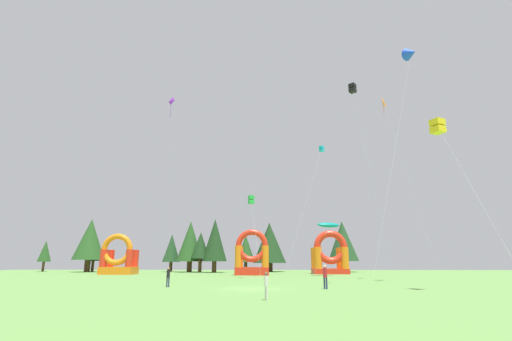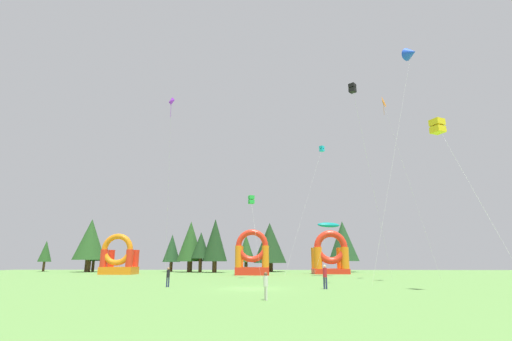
% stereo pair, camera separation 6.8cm
% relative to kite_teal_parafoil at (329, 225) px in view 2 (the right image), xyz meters
% --- Properties ---
extents(ground_plane, '(120.00, 120.00, 0.00)m').
position_rel_kite_teal_parafoil_xyz_m(ground_plane, '(-10.42, -25.30, -7.39)').
color(ground_plane, '#5B8C42').
extents(kite_teal_parafoil, '(4.43, 2.27, 7.93)m').
position_rel_kite_teal_parafoil_xyz_m(kite_teal_parafoil, '(0.00, 0.00, 0.00)').
color(kite_teal_parafoil, '#0C7F7A').
rests_on(kite_teal_parafoil, ground_plane).
extents(kite_cyan_box, '(7.42, 6.50, 21.12)m').
position_rel_kite_teal_parafoil_xyz_m(kite_cyan_box, '(0.09, 4.26, 13.17)').
color(kite_cyan_box, '#19B7CC').
rests_on(kite_cyan_box, ground_plane).
extents(kite_yellow_box, '(2.85, 5.16, 13.06)m').
position_rel_kite_teal_parafoil_xyz_m(kite_yellow_box, '(4.29, -28.51, 5.10)').
color(kite_yellow_box, yellow).
rests_on(kite_yellow_box, ground_plane).
extents(kite_green_box, '(1.76, 3.57, 10.47)m').
position_rel_kite_teal_parafoil_xyz_m(kite_green_box, '(-11.29, -8.46, 2.53)').
color(kite_green_box, green).
rests_on(kite_green_box, ground_plane).
extents(kite_orange_diamond, '(5.98, 1.93, 22.30)m').
position_rel_kite_teal_parafoil_xyz_m(kite_orange_diamond, '(5.62, -12.05, 14.15)').
color(kite_orange_diamond, orange).
rests_on(kite_orange_diamond, ground_plane).
extents(kite_purple_diamond, '(1.45, 6.04, 22.09)m').
position_rel_kite_teal_parafoil_xyz_m(kite_purple_diamond, '(-21.22, -13.53, 13.84)').
color(kite_purple_diamond, purple).
rests_on(kite_purple_diamond, ground_plane).
extents(kite_blue_delta, '(8.05, 4.35, 25.84)m').
position_rel_kite_teal_parafoil_xyz_m(kite_blue_delta, '(7.13, -18.42, 17.56)').
color(kite_blue_delta, blue).
rests_on(kite_blue_delta, ground_plane).
extents(kite_black_box, '(4.34, 5.10, 19.54)m').
position_rel_kite_teal_parafoil_xyz_m(kite_black_box, '(-0.50, -21.84, 11.61)').
color(kite_black_box, black).
rests_on(kite_black_box, ground_plane).
extents(person_midfield, '(0.37, 0.37, 1.56)m').
position_rel_kite_teal_parafoil_xyz_m(person_midfield, '(-9.29, -34.30, -6.46)').
color(person_midfield, silver).
rests_on(person_midfield, ground_plane).
extents(person_left_edge, '(0.42, 0.42, 1.87)m').
position_rel_kite_teal_parafoil_xyz_m(person_left_edge, '(-4.62, -25.69, -6.28)').
color(person_left_edge, navy).
rests_on(person_left_edge, ground_plane).
extents(person_near_camera, '(0.34, 0.34, 1.63)m').
position_rel_kite_teal_parafoil_xyz_m(person_near_camera, '(-17.73, -23.79, -6.42)').
color(person_near_camera, navy).
rests_on(person_near_camera, ground_plane).
extents(inflatable_yellow_castle, '(5.81, 4.97, 7.12)m').
position_rel_kite_teal_parafoil_xyz_m(inflatable_yellow_castle, '(1.31, 8.03, -4.71)').
color(inflatable_yellow_castle, red).
rests_on(inflatable_yellow_castle, ground_plane).
extents(inflatable_blue_arch, '(5.19, 3.87, 6.89)m').
position_rel_kite_teal_parafoil_xyz_m(inflatable_blue_arch, '(-11.61, 2.58, -4.88)').
color(inflatable_blue_arch, red).
rests_on(inflatable_blue_arch, ground_plane).
extents(inflatable_orange_dome, '(5.27, 3.95, 6.43)m').
position_rel_kite_teal_parafoil_xyz_m(inflatable_orange_dome, '(-33.40, 4.66, -5.13)').
color(inflatable_orange_dome, orange).
rests_on(inflatable_orange_dome, ground_plane).
extents(tree_row_0, '(2.57, 2.57, 6.20)m').
position_rel_kite_teal_parafoil_xyz_m(tree_row_0, '(-54.86, 20.13, -3.37)').
color(tree_row_0, '#4C331E').
rests_on(tree_row_0, ground_plane).
extents(tree_row_1, '(6.08, 6.08, 10.28)m').
position_rel_kite_teal_parafoil_xyz_m(tree_row_1, '(-44.41, 17.28, -1.15)').
color(tree_row_1, '#4C331E').
rests_on(tree_row_1, ground_plane).
extents(tree_row_2, '(2.99, 2.99, 7.06)m').
position_rel_kite_teal_parafoil_xyz_m(tree_row_2, '(-43.88, 18.42, -2.86)').
color(tree_row_2, '#4C331E').
rests_on(tree_row_2, ground_plane).
extents(tree_row_3, '(3.46, 3.46, 7.32)m').
position_rel_kite_teal_parafoil_xyz_m(tree_row_3, '(-28.48, 19.15, -2.83)').
color(tree_row_3, '#4C331E').
rests_on(tree_row_3, ground_plane).
extents(tree_row_4, '(4.37, 4.37, 8.44)m').
position_rel_kite_teal_parafoil_xyz_m(tree_row_4, '(-24.49, 18.42, -2.11)').
color(tree_row_4, '#4C331E').
rests_on(tree_row_4, ground_plane).
extents(tree_row_5, '(5.13, 5.13, 9.73)m').
position_rel_kite_teal_parafoil_xyz_m(tree_row_5, '(-24.32, 16.99, -1.56)').
color(tree_row_5, '#4C331E').
rests_on(tree_row_5, ground_plane).
extents(tree_row_6, '(3.59, 3.59, 7.49)m').
position_rel_kite_teal_parafoil_xyz_m(tree_row_6, '(-21.99, 15.47, -2.44)').
color(tree_row_6, '#4C331E').
rests_on(tree_row_6, ground_plane).
extents(tree_row_7, '(4.69, 4.69, 9.97)m').
position_rel_kite_teal_parafoil_xyz_m(tree_row_7, '(-19.23, 15.11, -1.44)').
color(tree_row_7, '#4C331E').
rests_on(tree_row_7, ground_plane).
extents(tree_row_8, '(3.62, 3.62, 7.27)m').
position_rel_kite_teal_parafoil_xyz_m(tree_row_8, '(-13.58, 19.91, -2.85)').
color(tree_row_8, '#4C331E').
rests_on(tree_row_8, ground_plane).
extents(tree_row_9, '(6.59, 6.59, 9.70)m').
position_rel_kite_teal_parafoil_xyz_m(tree_row_9, '(-8.79, 20.09, -1.72)').
color(tree_row_9, '#4C331E').
rests_on(tree_row_9, ground_plane).
extents(tree_row_10, '(5.96, 5.96, 9.90)m').
position_rel_kite_teal_parafoil_xyz_m(tree_row_10, '(5.80, 19.27, -1.45)').
color(tree_row_10, '#4C331E').
rests_on(tree_row_10, ground_plane).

